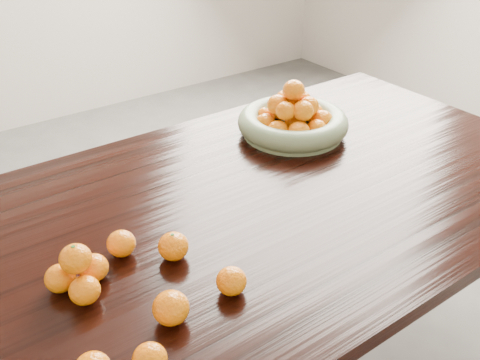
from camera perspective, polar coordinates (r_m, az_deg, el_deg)
dining_table at (r=1.38m, az=-1.20°, el=-5.95°), size 2.00×1.00×0.75m
fruit_bowl at (r=1.68m, az=5.70°, el=6.35°), size 0.34×0.34×0.18m
orange_pyramid at (r=1.11m, az=-16.85°, el=-9.50°), size 0.13×0.12×0.11m
loose_orange_0 at (r=1.16m, az=-7.12°, el=-7.03°), size 0.07×0.07×0.06m
loose_orange_1 at (r=1.02m, az=-7.38°, el=-13.38°), size 0.07×0.07×0.06m
loose_orange_2 at (r=1.07m, az=-0.92°, el=-10.73°), size 0.06×0.06×0.06m
loose_orange_3 at (r=1.19m, az=-12.55°, el=-6.63°), size 0.06×0.06×0.06m
loose_orange_4 at (r=0.95m, az=-9.60°, el=-18.34°), size 0.06×0.06×0.06m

